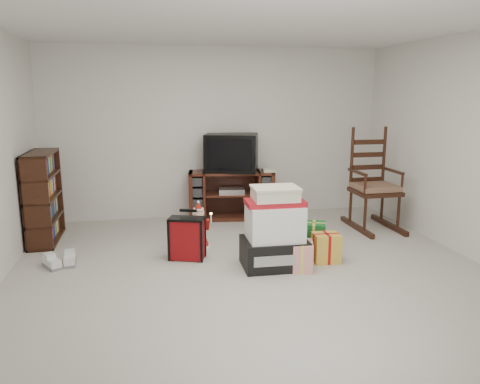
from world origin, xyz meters
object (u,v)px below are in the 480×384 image
tv_stand (231,195)px  santa_figurine (277,227)px  bookshelf (44,199)px  red_suitcase (187,238)px  sneaker_pair (61,261)px  rocking_chair (372,193)px  gift_pile (275,233)px  teddy_bear (276,247)px  mrs_claus_figurine (199,230)px  crt_television (232,153)px  gift_cluster (312,248)px

tv_stand → santa_figurine: bearing=-67.9°
bookshelf → red_suitcase: size_ratio=2.00×
tv_stand → sneaker_pair: size_ratio=3.39×
rocking_chair → gift_pile: 2.11m
bookshelf → sneaker_pair: size_ratio=2.96×
red_suitcase → santa_figurine: size_ratio=1.02×
tv_stand → red_suitcase: (-0.81, -1.64, -0.11)m
teddy_bear → mrs_claus_figurine: bearing=141.2°
gift_pile → mrs_claus_figurine: size_ratio=1.51×
bookshelf → mrs_claus_figurine: bookshelf is taller
bookshelf → santa_figurine: size_ratio=2.04×
gift_pile → teddy_bear: gift_pile is taller
santa_figurine → red_suitcase: bearing=-163.4°
bookshelf → rocking_chair: rocking_chair is taller
tv_stand → rocking_chair: rocking_chair is taller
mrs_claus_figurine → sneaker_pair: mrs_claus_figurine is taller
tv_stand → mrs_claus_figurine: bearing=-108.8°
mrs_claus_figurine → santa_figurine: bearing=-1.6°
rocking_chair → red_suitcase: bearing=-163.8°
bookshelf → gift_pile: (2.58, -1.46, -0.17)m
crt_television → santa_figurine: bearing=-59.0°
rocking_chair → crt_television: rocking_chair is taller
teddy_bear → crt_television: crt_television is taller
santa_figurine → mrs_claus_figurine: (-0.97, 0.03, 0.01)m
red_suitcase → gift_cluster: red_suitcase is taller
tv_stand → gift_pile: size_ratio=1.51×
gift_pile → mrs_claus_figurine: (-0.72, 0.78, -0.16)m
santa_figurine → teddy_bear: bearing=-107.1°
tv_stand → santa_figurine: 1.35m
bookshelf → santa_figurine: 2.93m
tv_stand → teddy_bear: bearing=-77.8°
tv_stand → red_suitcase: bearing=-108.5°
bookshelf → gift_pile: bearing=-29.4°
crt_television → bookshelf: bearing=-149.2°
gift_pile → crt_television: bearing=93.6°
bookshelf → teddy_bear: bookshelf is taller
tv_stand → bookshelf: bearing=-158.7°
red_suitcase → gift_cluster: size_ratio=0.63×
bookshelf → teddy_bear: (2.64, -1.31, -0.38)m
gift_pile → gift_cluster: gift_pile is taller
teddy_bear → santa_figurine: santa_figurine is taller
tv_stand → sneaker_pair: 2.70m
tv_stand → gift_pile: gift_pile is taller
bookshelf → gift_cluster: size_ratio=1.26×
mrs_claus_figurine → teddy_bear: bearing=-38.8°
tv_stand → bookshelf: 2.58m
teddy_bear → mrs_claus_figurine: size_ratio=0.64×
gift_pile → gift_cluster: size_ratio=0.96×
gift_cluster → santa_figurine: bearing=110.3°
bookshelf → santa_figurine: bookshelf is taller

